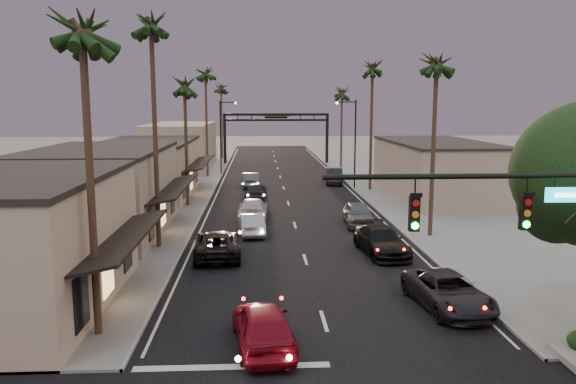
{
  "coord_description": "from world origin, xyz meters",
  "views": [
    {
      "loc": [
        -2.56,
        -11.26,
        8.6
      ],
      "look_at": [
        -0.52,
        27.47,
        2.5
      ],
      "focal_mm": 35.0,
      "sensor_mm": 36.0,
      "label": 1
    }
  ],
  "objects": [
    {
      "name": "road",
      "position": [
        0.0,
        45.0,
        0.0
      ],
      "size": [
        14.0,
        120.0,
        0.02
      ],
      "primitive_type": "cube",
      "color": "black",
      "rests_on": "ground"
    },
    {
      "name": "palm_lb",
      "position": [
        -8.6,
        22.0,
        13.39
      ],
      "size": [
        3.2,
        3.2,
        15.2
      ],
      "color": "#38281C",
      "rests_on": "ground"
    },
    {
      "name": "streetlight_right",
      "position": [
        6.92,
        45.0,
        5.33
      ],
      "size": [
        2.13,
        0.3,
        9.0
      ],
      "color": "black",
      "rests_on": "ground"
    },
    {
      "name": "traffic_signal",
      "position": [
        5.69,
        4.0,
        5.08
      ],
      "size": [
        8.51,
        0.22,
        7.8
      ],
      "color": "black",
      "rests_on": "ground"
    },
    {
      "name": "palm_la",
      "position": [
        -8.6,
        9.0,
        11.44
      ],
      "size": [
        3.2,
        3.2,
        13.2
      ],
      "color": "#38281C",
      "rests_on": "ground"
    },
    {
      "name": "palm_far",
      "position": [
        -8.3,
        78.0,
        11.44
      ],
      "size": [
        3.2,
        3.2,
        13.2
      ],
      "color": "#38281C",
      "rests_on": "ground"
    },
    {
      "name": "streetlight_left",
      "position": [
        -6.92,
        58.0,
        5.33
      ],
      "size": [
        2.13,
        0.3,
        9.0
      ],
      "color": "black",
      "rests_on": "ground"
    },
    {
      "name": "sidewalk_left",
      "position": [
        -9.5,
        52.0,
        0.06
      ],
      "size": [
        5.0,
        92.0,
        0.12
      ],
      "primitive_type": "cube",
      "color": "slate",
      "rests_on": "ground"
    },
    {
      "name": "ground",
      "position": [
        0.0,
        40.0,
        0.0
      ],
      "size": [
        200.0,
        200.0,
        0.0
      ],
      "primitive_type": "plane",
      "color": "slate",
      "rests_on": "ground"
    },
    {
      "name": "palm_rb",
      "position": [
        8.6,
        44.0,
        12.42
      ],
      "size": [
        3.2,
        3.2,
        14.2
      ],
      "color": "#38281C",
      "rests_on": "ground"
    },
    {
      "name": "oncoming_grey_far",
      "position": [
        -3.41,
        46.77,
        0.76
      ],
      "size": [
        1.93,
        4.74,
        1.53
      ],
      "primitive_type": "imported",
      "rotation": [
        0.0,
        0.0,
        3.21
      ],
      "color": "#444448",
      "rests_on": "ground"
    },
    {
      "name": "storefront_dist",
      "position": [
        -13.0,
        65.0,
        3.0
      ],
      "size": [
        8.0,
        20.0,
        6.0
      ],
      "primitive_type": "cube",
      "color": "gray",
      "rests_on": "ground"
    },
    {
      "name": "curbside_near",
      "position": [
        5.42,
        11.15,
        0.74
      ],
      "size": [
        3.08,
        5.59,
        1.48
      ],
      "primitive_type": "imported",
      "rotation": [
        0.0,
        0.0,
        0.12
      ],
      "color": "black",
      "rests_on": "ground"
    },
    {
      "name": "building_right",
      "position": [
        14.0,
        40.0,
        2.5
      ],
      "size": [
        8.0,
        18.0,
        5.0
      ],
      "primitive_type": "cube",
      "color": "gray",
      "rests_on": "ground"
    },
    {
      "name": "sidewalk_right",
      "position": [
        9.5,
        52.0,
        0.06
      ],
      "size": [
        5.0,
        92.0,
        0.12
      ],
      "primitive_type": "cube",
      "color": "slate",
      "rests_on": "ground"
    },
    {
      "name": "oncoming_silver",
      "position": [
        -3.07,
        25.25,
        0.72
      ],
      "size": [
        1.94,
        4.49,
        1.44
      ],
      "primitive_type": "imported",
      "rotation": [
        0.0,
        0.0,
        3.24
      ],
      "color": "#A3A2A8",
      "rests_on": "ground"
    },
    {
      "name": "storefront_near",
      "position": [
        -13.0,
        12.0,
        2.75
      ],
      "size": [
        8.0,
        12.0,
        5.5
      ],
      "primitive_type": "cube",
      "color": "tan",
      "rests_on": "ground"
    },
    {
      "name": "storefront_mid",
      "position": [
        -13.0,
        26.0,
        2.75
      ],
      "size": [
        8.0,
        14.0,
        5.5
      ],
      "primitive_type": "cube",
      "color": "gray",
      "rests_on": "ground"
    },
    {
      "name": "oncoming_white",
      "position": [
        -3.04,
        30.75,
        0.76
      ],
      "size": [
        2.27,
        5.29,
        1.52
      ],
      "primitive_type": "imported",
      "rotation": [
        0.0,
        0.0,
        3.11
      ],
      "color": "#BABABA",
      "rests_on": "ground"
    },
    {
      "name": "curbside_black",
      "position": [
        4.47,
        19.91,
        0.79
      ],
      "size": [
        2.82,
        5.65,
        1.58
      ],
      "primitive_type": "imported",
      "rotation": [
        0.0,
        0.0,
        0.11
      ],
      "color": "black",
      "rests_on": "ground"
    },
    {
      "name": "arch",
      "position": [
        0.0,
        70.0,
        5.53
      ],
      "size": [
        15.2,
        0.4,
        7.27
      ],
      "color": "black",
      "rests_on": "ground"
    },
    {
      "name": "storefront_far",
      "position": [
        -13.0,
        42.0,
        2.5
      ],
      "size": [
        8.0,
        16.0,
        5.0
      ],
      "primitive_type": "cube",
      "color": "tan",
      "rests_on": "ground"
    },
    {
      "name": "curbside_far",
      "position": [
        5.62,
        48.82,
        0.84
      ],
      "size": [
        2.32,
        5.24,
        1.67
      ],
      "primitive_type": "imported",
      "rotation": [
        0.0,
        0.0,
        -0.11
      ],
      "color": "black",
      "rests_on": "ground"
    },
    {
      "name": "oncoming_red",
      "position": [
        -2.45,
        7.69,
        0.83
      ],
      "size": [
        2.54,
        5.05,
        1.65
      ],
      "primitive_type": "imported",
      "rotation": [
        0.0,
        0.0,
        3.27
      ],
      "color": "maroon",
      "rests_on": "ground"
    },
    {
      "name": "palm_lc",
      "position": [
        -8.6,
        36.0,
        10.47
      ],
      "size": [
        3.2,
        3.2,
        12.2
      ],
      "color": "#38281C",
      "rests_on": "ground"
    },
    {
      "name": "palm_ld",
      "position": [
        -8.6,
        55.0,
        12.42
      ],
      "size": [
        3.2,
        3.2,
        14.2
      ],
      "color": "#38281C",
      "rests_on": "ground"
    },
    {
      "name": "palm_ra",
      "position": [
        8.6,
        24.0,
        11.44
      ],
      "size": [
        3.2,
        3.2,
        13.2
      ],
      "color": "#38281C",
      "rests_on": "ground"
    },
    {
      "name": "oncoming_dgrey",
      "position": [
        -2.83,
        39.66,
        0.74
      ],
      "size": [
        2.12,
        4.47,
        1.48
      ],
      "primitive_type": "imported",
      "rotation": [
        0.0,
        0.0,
        3.05
      ],
      "color": "black",
      "rests_on": "ground"
    },
    {
      "name": "palm_rc",
      "position": [
        8.6,
        64.0,
        10.47
      ],
      "size": [
        3.2,
        3.2,
        12.2
      ],
      "color": "#38281C",
      "rests_on": "ground"
    },
    {
      "name": "curbside_grey",
      "position": [
        4.52,
        27.69,
        0.81
      ],
      "size": [
        2.14,
        4.86,
        1.63
      ],
      "primitive_type": "imported",
      "rotation": [
        0.0,
        0.0,
        -0.04
      ],
      "color": "#545358",
      "rests_on": "ground"
    },
    {
      "name": "oncoming_pickup",
      "position": [
        -4.95,
        19.75,
        0.76
      ],
      "size": [
        2.89,
        5.63,
        1.52
      ],
      "primitive_type": "imported",
      "rotation": [
        0.0,
        0.0,
        3.21
      ],
      "color": "black",
      "rests_on": "ground"
    }
  ]
}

